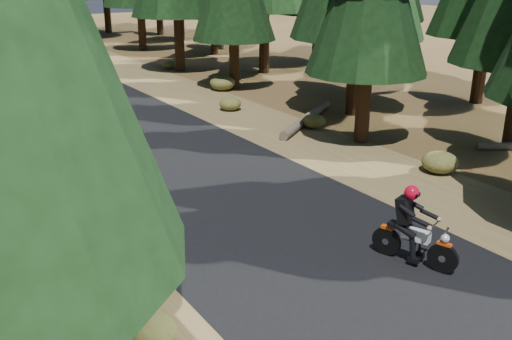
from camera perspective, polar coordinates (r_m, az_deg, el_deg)
The scene contains 8 objects.
ground at distance 12.23m, azimuth 3.86°, elevation -6.86°, with size 120.00×120.00×0.00m, color #4A381A.
road at distance 16.17m, azimuth -6.78°, elevation -0.11°, with size 6.00×100.00×0.01m, color black.
shoulder_l at distance 14.89m, azimuth -22.82°, elevation -3.42°, with size 3.20×100.00×0.01m, color brown.
shoulder_r at distance 18.54m, azimuth 6.04°, elevation 2.53°, with size 3.20×100.00×0.01m, color brown.
log_near at distance 21.14m, azimuth 5.13°, elevation 5.18°, with size 0.32×0.32×5.07m, color #4C4233.
understory_shrubs at distance 19.17m, azimuth -6.83°, elevation 3.95°, with size 14.90×29.70×0.70m.
rider_lead at distance 11.43m, azimuth 15.60°, elevation -6.64°, with size 1.08×1.85×1.58m.
rider_follow at distance 17.68m, azimuth -12.75°, elevation 3.00°, with size 0.62×1.73×1.51m.
Camera 1 is at (-6.63, -8.69, 5.49)m, focal length 40.00 mm.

